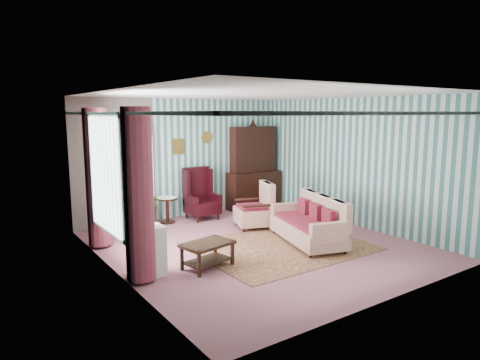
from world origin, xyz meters
TOP-DOWN VIEW (x-y plane):
  - floor at (0.00, 0.00)m, footprint 6.00×6.00m
  - room_shell at (-0.62, 0.18)m, footprint 5.53×6.02m
  - bookcase at (-1.35, 2.84)m, footprint 0.80×0.28m
  - dresser_hutch at (1.90, 2.72)m, footprint 1.50×0.56m
  - wingback_left at (-1.60, 2.45)m, footprint 0.76×0.80m
  - wingback_right at (0.15, 2.45)m, footprint 0.76×0.80m
  - seated_woman at (-1.60, 2.45)m, footprint 0.44×0.40m
  - round_side_table at (-0.70, 2.60)m, footprint 0.50×0.50m
  - nest_table at (2.47, 0.90)m, footprint 0.45×0.38m
  - plant_stand at (-2.40, -0.30)m, footprint 0.55×0.35m
  - rug at (0.30, -0.30)m, footprint 3.20×2.60m
  - sofa at (0.90, -0.43)m, footprint 1.47×2.10m
  - floral_armchair at (0.70, 1.09)m, footprint 1.07×1.07m
  - coffee_table at (-1.42, -0.51)m, footprint 0.93×0.70m
  - potted_plant_a at (-2.40, -0.35)m, footprint 0.46×0.42m
  - potted_plant_b at (-2.29, -0.21)m, footprint 0.30×0.26m
  - potted_plant_c at (-2.51, -0.20)m, footprint 0.23×0.23m

SIDE VIEW (x-z plane):
  - floor at x=0.00m, z-range 0.00..0.00m
  - rug at x=0.30m, z-range 0.00..0.01m
  - coffee_table at x=-1.42m, z-range 0.00..0.43m
  - nest_table at x=2.47m, z-range 0.00..0.54m
  - round_side_table at x=-0.70m, z-range 0.00..0.60m
  - plant_stand at x=-2.40m, z-range 0.00..0.80m
  - sofa at x=0.90m, z-range 0.00..0.91m
  - floral_armchair at x=0.70m, z-range 0.00..1.04m
  - seated_woman at x=-1.60m, z-range 0.00..1.18m
  - wingback_left at x=-1.60m, z-range 0.00..1.25m
  - wingback_right at x=0.15m, z-range 0.00..1.25m
  - potted_plant_c at x=-2.51m, z-range 0.80..1.20m
  - potted_plant_a at x=-2.40m, z-range 0.80..1.23m
  - potted_plant_b at x=-2.29m, z-range 0.80..1.27m
  - bookcase at x=-1.35m, z-range 0.00..2.24m
  - dresser_hutch at x=1.90m, z-range 0.00..2.36m
  - room_shell at x=-0.62m, z-range 0.55..3.46m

